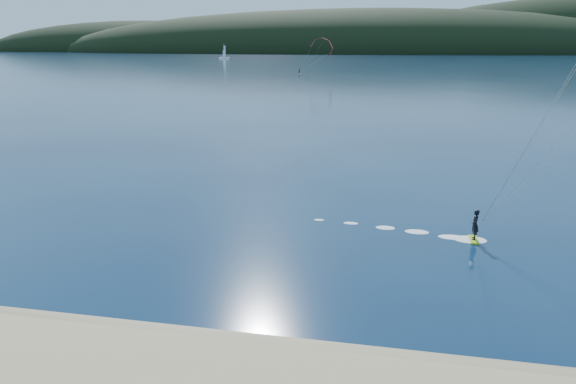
{
  "coord_description": "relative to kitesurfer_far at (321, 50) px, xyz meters",
  "views": [
    {
      "loc": [
        7.69,
        -13.43,
        11.57
      ],
      "look_at": [
        2.88,
        10.0,
        5.0
      ],
      "focal_mm": 33.78,
      "sensor_mm": 36.0,
      "label": 1
    }
  ],
  "objects": [
    {
      "name": "headland",
      "position": [
        23.12,
        550.47,
        -9.36
      ],
      "size": [
        1200.0,
        310.0,
        140.0
      ],
      "color": "black",
      "rests_on": "ground"
    },
    {
      "name": "wet_sand",
      "position": [
        22.49,
        -190.31,
        -9.31
      ],
      "size": [
        220.0,
        2.5,
        0.1
      ],
      "color": "#8D7952",
      "rests_on": "ground"
    },
    {
      "name": "kitesurfer_far",
      "position": [
        0.0,
        0.0,
        0.0
      ],
      "size": [
        14.04,
        6.09,
        13.82
      ],
      "color": "#9AC517",
      "rests_on": "ground"
    },
    {
      "name": "sailboat",
      "position": [
        -105.19,
        204.79,
        -8.5
      ],
      "size": [
        8.32,
        5.18,
        11.58
      ],
      "color": "white",
      "rests_on": "ground"
    }
  ]
}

